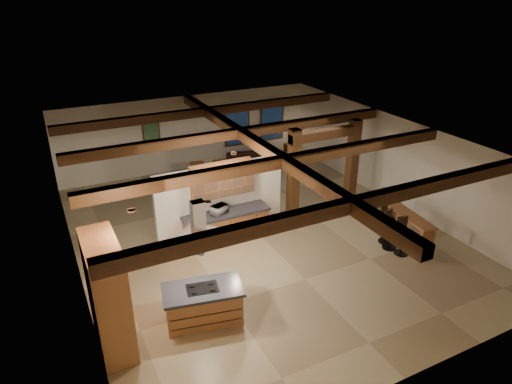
{
  "coord_description": "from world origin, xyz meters",
  "views": [
    {
      "loc": [
        -5.33,
        -10.37,
        6.78
      ],
      "look_at": [
        0.13,
        0.5,
        1.16
      ],
      "focal_mm": 32.0,
      "sensor_mm": 36.0,
      "label": 1
    }
  ],
  "objects_px": {
    "bar_counter": "(408,224)",
    "sofa": "(250,156)",
    "kitchen_island": "(203,304)",
    "dining_table": "(223,193)"
  },
  "relations": [
    {
      "from": "sofa",
      "to": "bar_counter",
      "type": "height_order",
      "value": "bar_counter"
    },
    {
      "from": "bar_counter",
      "to": "kitchen_island",
      "type": "bearing_deg",
      "value": -176.08
    },
    {
      "from": "dining_table",
      "to": "bar_counter",
      "type": "height_order",
      "value": "bar_counter"
    },
    {
      "from": "kitchen_island",
      "to": "bar_counter",
      "type": "xyz_separation_m",
      "value": [
        6.22,
        0.43,
        0.22
      ]
    },
    {
      "from": "kitchen_island",
      "to": "dining_table",
      "type": "relative_size",
      "value": 1.06
    },
    {
      "from": "kitchen_island",
      "to": "dining_table",
      "type": "distance_m",
      "value": 5.97
    },
    {
      "from": "bar_counter",
      "to": "sofa",
      "type": "bearing_deg",
      "value": 97.75
    },
    {
      "from": "kitchen_island",
      "to": "bar_counter",
      "type": "height_order",
      "value": "bar_counter"
    },
    {
      "from": "kitchen_island",
      "to": "bar_counter",
      "type": "relative_size",
      "value": 1.0
    },
    {
      "from": "dining_table",
      "to": "kitchen_island",
      "type": "bearing_deg",
      "value": -114.61
    }
  ]
}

